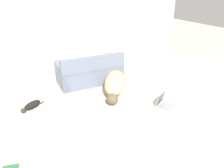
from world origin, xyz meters
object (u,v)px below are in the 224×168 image
object	(u,v)px
dog	(115,83)
cat	(32,105)
couch	(90,72)
laptop_open	(163,102)
book_cream	(70,108)
book_green	(11,168)

from	to	relation	value
dog	cat	bearing A→B (deg)	-59.60
couch	cat	xyz separation A→B (m)	(-1.61, -0.64, -0.21)
cat	laptop_open	size ratio (longest dim) A/B	1.17
book_cream	cat	bearing A→B (deg)	151.51
couch	book_cream	size ratio (longest dim) A/B	6.98
book_cream	laptop_open	bearing A→B (deg)	-24.71
book_green	laptop_open	bearing A→B (deg)	6.35
cat	book_green	size ratio (longest dim) A/B	2.22
couch	dog	size ratio (longest dim) A/B	1.09
book_green	cat	bearing A→B (deg)	69.71
dog	book_green	xyz separation A→B (m)	(-2.50, -1.43, -0.19)
cat	dog	bearing A→B (deg)	148.79
dog	laptop_open	size ratio (longest dim) A/B	3.30
book_green	dog	bearing A→B (deg)	29.74
book_cream	book_green	bearing A→B (deg)	-137.25
book_green	book_cream	bearing A→B (deg)	42.75
couch	laptop_open	xyz separation A→B (m)	(0.90, -1.85, -0.19)
couch	laptop_open	size ratio (longest dim) A/B	3.60
cat	book_cream	size ratio (longest dim) A/B	2.27
book_cream	couch	bearing A→B (deg)	48.06
couch	book_green	world-z (taller)	couch
laptop_open	book_green	distance (m)	3.10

